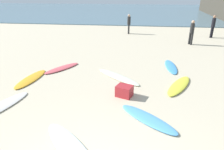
{
  "coord_description": "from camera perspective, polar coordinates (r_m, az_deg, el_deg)",
  "views": [
    {
      "loc": [
        0.77,
        -1.92,
        3.4
      ],
      "look_at": [
        -0.22,
        5.44,
        0.3
      ],
      "focal_mm": 32.03,
      "sensor_mm": 36.0,
      "label": 1
    }
  ],
  "objects": [
    {
      "name": "surfboard_5",
      "position": [
        8.18,
        18.6,
        -2.85
      ],
      "size": [
        1.43,
        2.13,
        0.09
      ],
      "primitive_type": "ellipsoid",
      "rotation": [
        0.0,
        0.0,
        2.67
      ],
      "color": "yellow",
      "rests_on": "ground_plane"
    },
    {
      "name": "beachgoer_mid",
      "position": [
        14.95,
        21.83,
        11.51
      ],
      "size": [
        0.38,
        0.38,
        1.65
      ],
      "rotation": [
        0.0,
        0.0,
        5.24
      ],
      "color": "black",
      "rests_on": "ground_plane"
    },
    {
      "name": "surfboard_3",
      "position": [
        9.03,
        -22.13,
        -0.99
      ],
      "size": [
        0.75,
        2.1,
        0.07
      ],
      "primitive_type": "ellipsoid",
      "rotation": [
        0.0,
        0.0,
        3.06
      ],
      "color": "gold",
      "rests_on": "ground_plane"
    },
    {
      "name": "beachgoer_near",
      "position": [
        17.98,
        26.89,
        12.53
      ],
      "size": [
        0.4,
        0.4,
        1.74
      ],
      "rotation": [
        0.0,
        0.0,
        3.97
      ],
      "color": "black",
      "rests_on": "ground_plane"
    },
    {
      "name": "ocean_water",
      "position": [
        42.01,
        6.89,
        17.91
      ],
      "size": [
        120.0,
        40.0,
        0.08
      ],
      "primitive_type": "cube",
      "color": "slate",
      "rests_on": "ground_plane"
    },
    {
      "name": "beach_cooler",
      "position": [
        7.01,
        3.53,
        -4.57
      ],
      "size": [
        0.65,
        0.59,
        0.39
      ],
      "primitive_type": "cube",
      "rotation": [
        0.0,
        0.0,
        2.79
      ],
      "color": "#B2282D",
      "rests_on": "ground_plane"
    },
    {
      "name": "surfboard_6",
      "position": [
        9.82,
        -14.06,
        1.94
      ],
      "size": [
        1.44,
        1.9,
        0.08
      ],
      "primitive_type": "ellipsoid",
      "rotation": [
        0.0,
        0.0,
        2.59
      ],
      "color": "#DC555D",
      "rests_on": "ground_plane"
    },
    {
      "name": "surfboard_2",
      "position": [
        5.06,
        -11.71,
        -19.6
      ],
      "size": [
        1.99,
        1.97,
        0.07
      ],
      "primitive_type": "ellipsoid",
      "rotation": [
        0.0,
        0.0,
        0.8
      ],
      "color": "white",
      "rests_on": "ground_plane"
    },
    {
      "name": "surfboard_8",
      "position": [
        10.14,
        16.45,
        2.32
      ],
      "size": [
        0.55,
        2.04,
        0.07
      ],
      "primitive_type": "ellipsoid",
      "rotation": [
        0.0,
        0.0,
        0.03
      ],
      "color": "#4798E0",
      "rests_on": "ground_plane"
    },
    {
      "name": "beachgoer_far",
      "position": [
        17.84,
        4.84,
        14.55
      ],
      "size": [
        0.29,
        0.34,
        1.64
      ],
      "rotation": [
        0.0,
        0.0,
        1.6
      ],
      "color": "black",
      "rests_on": "ground_plane"
    },
    {
      "name": "surfboard_1",
      "position": [
        8.56,
        1.66,
        -0.48
      ],
      "size": [
        2.16,
        1.96,
        0.08
      ],
      "primitive_type": "ellipsoid",
      "rotation": [
        0.0,
        0.0,
        4.0
      ],
      "color": "#E7EDCB",
      "rests_on": "ground_plane"
    },
    {
      "name": "surfboard_0",
      "position": [
        5.94,
        10.13,
        -12.16
      ],
      "size": [
        1.82,
        1.65,
        0.09
      ],
      "primitive_type": "ellipsoid",
      "rotation": [
        0.0,
        0.0,
        0.87
      ],
      "color": "#54A0DC",
      "rests_on": "ground_plane"
    }
  ]
}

